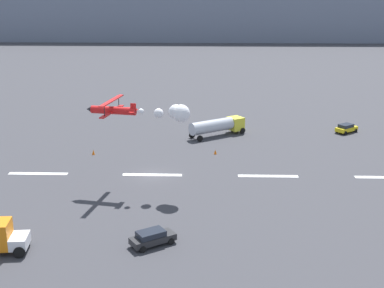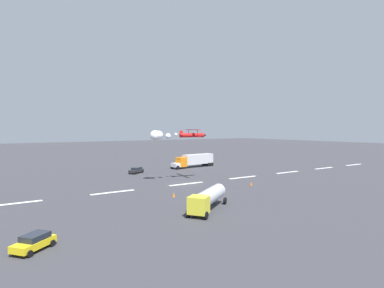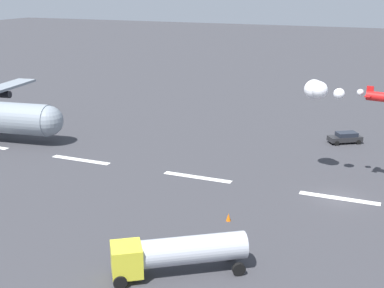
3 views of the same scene
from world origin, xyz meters
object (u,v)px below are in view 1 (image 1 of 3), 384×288
followme_car_yellow (152,237)px  airport_staff_sedan (346,128)px  stunt_biplane_red (158,112)px  traffic_cone_near (93,152)px  fuel_tanker_truck (218,126)px  traffic_cone_far (215,152)px

followme_car_yellow → airport_staff_sedan: 51.30m
airport_staff_sedan → followme_car_yellow: bearing=-124.6°
stunt_biplane_red → followme_car_yellow: (0.64, -15.02, -9.04)m
followme_car_yellow → traffic_cone_near: 30.91m
stunt_biplane_red → airport_staff_sedan: 41.32m
airport_staff_sedan → fuel_tanker_truck: bearing=-173.0°
airport_staff_sedan → traffic_cone_near: airport_staff_sedan is taller
stunt_biplane_red → traffic_cone_far: (7.12, 14.35, -9.48)m
followme_car_yellow → stunt_biplane_red: bearing=92.4°
fuel_tanker_truck → followme_car_yellow: 40.13m
followme_car_yellow → airport_staff_sedan: size_ratio=1.10×
traffic_cone_near → traffic_cone_far: size_ratio=1.00×
traffic_cone_near → traffic_cone_far: bearing=2.5°
followme_car_yellow → traffic_cone_near: size_ratio=6.27×
fuel_tanker_truck → traffic_cone_near: fuel_tanker_truck is taller
followme_car_yellow → traffic_cone_far: (6.48, 29.38, -0.44)m
stunt_biplane_red → traffic_cone_far: bearing=63.6°
fuel_tanker_truck → followme_car_yellow: size_ratio=2.05×
traffic_cone_far → fuel_tanker_truck: bearing=87.2°
followme_car_yellow → traffic_cone_far: followme_car_yellow is taller
traffic_cone_near → traffic_cone_far: (18.30, 0.81, 0.00)m
followme_car_yellow → airport_staff_sedan: same height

